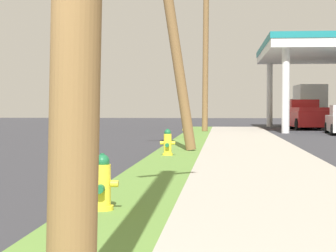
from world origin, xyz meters
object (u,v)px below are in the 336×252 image
fire_hydrant_nearest (102,185)px  truck_tan_at_forecourt (301,115)px  utility_pole_midground (170,8)px  truck_red_on_apron (305,115)px  fire_hydrant_third (187,130)px  fire_hydrant_second (168,144)px  truck_black_at_far_bay (308,107)px  utility_pole_background (206,39)px

fire_hydrant_nearest → truck_tan_at_forecourt: size_ratio=0.14×
utility_pole_midground → truck_red_on_apron: size_ratio=1.56×
utility_pole_midground → fire_hydrant_third: bearing=89.3°
fire_hydrant_second → truck_tan_at_forecourt: truck_tan_at_forecourt is taller
fire_hydrant_nearest → truck_black_at_far_bay: bearing=78.5°
utility_pole_background → fire_hydrant_nearest: bearing=-91.4°
utility_pole_midground → truck_black_at_far_bay: utility_pole_midground is taller
fire_hydrant_third → truck_red_on_apron: size_ratio=0.13×
truck_tan_at_forecourt → fire_hydrant_second: bearing=-104.6°
utility_pole_background → truck_tan_at_forecourt: size_ratio=1.86×
fire_hydrant_third → truck_black_at_far_bay: 21.88m
fire_hydrant_third → truck_black_at_far_bay: (8.02, 20.33, 1.04)m
truck_red_on_apron → truck_black_at_far_bay: (1.03, 5.98, 0.57)m
fire_hydrant_second → truck_tan_at_forecourt: bearing=75.4°
fire_hydrant_second → fire_hydrant_third: size_ratio=1.00×
fire_hydrant_nearest → fire_hydrant_third: same height
truck_tan_at_forecourt → truck_black_at_far_bay: truck_black_at_far_bay is taller
fire_hydrant_nearest → utility_pole_midground: bearing=90.4°
utility_pole_midground → utility_pole_background: size_ratio=0.86×
fire_hydrant_third → truck_red_on_apron: bearing=64.0°
truck_tan_at_forecourt → fire_hydrant_third: bearing=-112.6°
utility_pole_background → truck_black_at_far_bay: 15.29m
truck_tan_at_forecourt → utility_pole_background: bearing=-124.2°
fire_hydrant_third → truck_tan_at_forecourt: (7.06, 16.98, 0.47)m
utility_pole_midground → utility_pole_background: utility_pole_background is taller
fire_hydrant_second → truck_red_on_apron: (6.98, 24.43, 0.47)m
fire_hydrant_third → utility_pole_background: size_ratio=0.07×
fire_hydrant_third → truck_tan_at_forecourt: truck_tan_at_forecourt is taller
truck_red_on_apron → truck_black_at_far_bay: 6.09m
fire_hydrant_third → utility_pole_background: (0.61, 7.49, 4.80)m
truck_red_on_apron → truck_black_at_far_bay: bearing=80.2°
truck_red_on_apron → truck_black_at_far_bay: truck_black_at_far_bay is taller
utility_pole_background → truck_red_on_apron: (6.38, 6.86, -4.33)m
fire_hydrant_third → utility_pole_background: bearing=85.3°
fire_hydrant_third → utility_pole_midground: (-0.10, -8.07, 4.09)m
fire_hydrant_nearest → truck_black_at_far_bay: truck_black_at_far_bay is taller
utility_pole_background → truck_black_at_far_bay: size_ratio=1.56×
truck_black_at_far_bay → fire_hydrant_third: bearing=-111.5°
fire_hydrant_second → utility_pole_background: size_ratio=0.07×
truck_tan_at_forecourt → truck_red_on_apron: same height
utility_pole_background → truck_red_on_apron: bearing=47.1°
fire_hydrant_third → fire_hydrant_nearest: bearing=-90.1°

